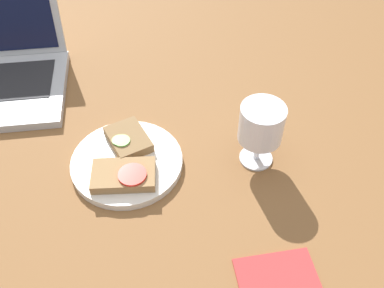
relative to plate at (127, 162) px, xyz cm
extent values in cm
cube|color=brown|center=(7.74, -2.54, -2.23)|extent=(140.00, 140.00, 3.00)
cylinder|color=silver|center=(0.00, 0.00, 0.00)|extent=(21.08, 21.08, 1.47)
cube|color=#937047|center=(-0.55, -4.39, 1.65)|extent=(11.85, 7.83, 1.83)
cylinder|color=red|center=(1.09, -5.42, 2.80)|extent=(5.11, 5.11, 0.47)
cube|color=brown|center=(0.55, 4.39, 1.69)|extent=(9.68, 11.04, 1.92)
cylinder|color=#6BB74C|center=(-1.12, 3.27, 2.82)|extent=(2.73, 2.73, 0.33)
cylinder|color=#6BB74C|center=(-0.56, 3.09, 2.81)|extent=(3.07, 3.07, 0.32)
cylinder|color=white|center=(24.65, -1.63, -0.53)|extent=(6.37, 6.37, 0.40)
cylinder|color=white|center=(24.65, -1.63, 2.44)|extent=(1.12, 1.12, 5.55)
cylinder|color=white|center=(24.65, -1.63, 8.76)|extent=(8.12, 8.12, 7.07)
cylinder|color=white|center=(24.65, -1.63, 8.06)|extent=(7.47, 7.47, 5.69)
camera|label=1|loc=(5.44, -53.81, 61.61)|focal=40.00mm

